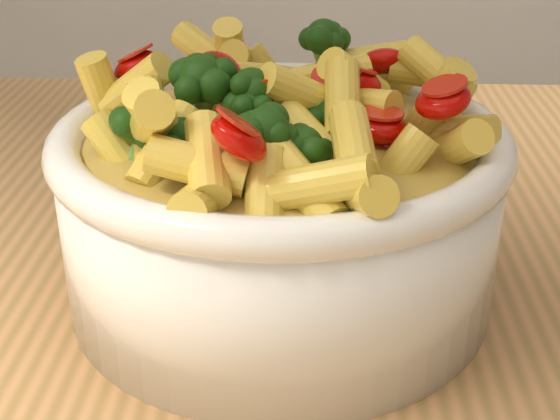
{
  "coord_description": "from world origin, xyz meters",
  "views": [
    {
      "loc": [
        0.12,
        -0.43,
        1.15
      ],
      "look_at": [
        0.1,
        -0.03,
        0.95
      ],
      "focal_mm": 50.0,
      "sensor_mm": 36.0,
      "label": 1
    }
  ],
  "objects": [
    {
      "name": "table",
      "position": [
        0.0,
        0.0,
        0.8
      ],
      "size": [
        1.2,
        0.8,
        0.9
      ],
      "color": "tan",
      "rests_on": "ground"
    },
    {
      "name": "serving_bowl",
      "position": [
        0.1,
        -0.03,
        0.96
      ],
      "size": [
        0.25,
        0.25,
        0.11
      ],
      "color": "white",
      "rests_on": "table"
    },
    {
      "name": "pasta_salad",
      "position": [
        0.1,
        -0.03,
        1.02
      ],
      "size": [
        0.2,
        0.2,
        0.05
      ],
      "color": "#FFDB50",
      "rests_on": "serving_bowl"
    }
  ]
}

